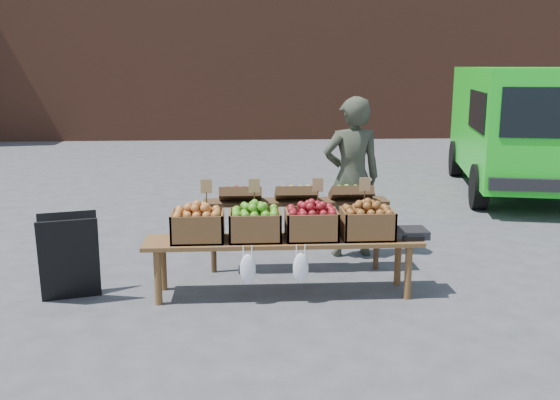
{
  "coord_description": "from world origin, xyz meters",
  "views": [
    {
      "loc": [
        -1.32,
        -5.87,
        2.24
      ],
      "look_at": [
        -0.92,
        0.49,
        0.85
      ],
      "focal_mm": 40.0,
      "sensor_mm": 36.0,
      "label": 1
    }
  ],
  "objects_px": {
    "crate_green_apples": "(367,224)",
    "weighing_scale": "(409,233)",
    "chalkboard_sign": "(69,257)",
    "crate_golden_apples": "(198,226)",
    "crate_red_apples": "(311,225)",
    "crate_russet_pears": "(255,225)",
    "vendor": "(352,178)",
    "delivery_van": "(525,131)",
    "back_table": "(296,225)",
    "display_bench": "(283,267)"
  },
  "relations": [
    {
      "from": "chalkboard_sign",
      "to": "crate_golden_apples",
      "type": "height_order",
      "value": "crate_golden_apples"
    },
    {
      "from": "crate_green_apples",
      "to": "weighing_scale",
      "type": "distance_m",
      "value": 0.44
    },
    {
      "from": "display_bench",
      "to": "crate_russet_pears",
      "type": "distance_m",
      "value": 0.51
    },
    {
      "from": "back_table",
      "to": "crate_green_apples",
      "type": "xyz_separation_m",
      "value": [
        0.64,
        -0.72,
        0.19
      ]
    },
    {
      "from": "crate_russet_pears",
      "to": "crate_green_apples",
      "type": "relative_size",
      "value": 1.0
    },
    {
      "from": "vendor",
      "to": "crate_golden_apples",
      "type": "relative_size",
      "value": 3.77
    },
    {
      "from": "crate_green_apples",
      "to": "chalkboard_sign",
      "type": "bearing_deg",
      "value": 179.65
    },
    {
      "from": "crate_golden_apples",
      "to": "crate_red_apples",
      "type": "xyz_separation_m",
      "value": [
        1.1,
        0.0,
        0.0
      ]
    },
    {
      "from": "chalkboard_sign",
      "to": "crate_golden_apples",
      "type": "distance_m",
      "value": 1.28
    },
    {
      "from": "crate_russet_pears",
      "to": "crate_red_apples",
      "type": "bearing_deg",
      "value": 0.0
    },
    {
      "from": "delivery_van",
      "to": "display_bench",
      "type": "distance_m",
      "value": 6.73
    },
    {
      "from": "display_bench",
      "to": "weighing_scale",
      "type": "height_order",
      "value": "weighing_scale"
    },
    {
      "from": "crate_golden_apples",
      "to": "crate_red_apples",
      "type": "bearing_deg",
      "value": 0.0
    },
    {
      "from": "chalkboard_sign",
      "to": "display_bench",
      "type": "height_order",
      "value": "chalkboard_sign"
    },
    {
      "from": "delivery_van",
      "to": "crate_green_apples",
      "type": "distance_m",
      "value": 6.15
    },
    {
      "from": "crate_golden_apples",
      "to": "weighing_scale",
      "type": "relative_size",
      "value": 1.47
    },
    {
      "from": "crate_red_apples",
      "to": "crate_russet_pears",
      "type": "bearing_deg",
      "value": 180.0
    },
    {
      "from": "back_table",
      "to": "crate_golden_apples",
      "type": "relative_size",
      "value": 4.2
    },
    {
      "from": "display_bench",
      "to": "crate_golden_apples",
      "type": "xyz_separation_m",
      "value": [
        -0.82,
        0.0,
        0.42
      ]
    },
    {
      "from": "crate_green_apples",
      "to": "weighing_scale",
      "type": "height_order",
      "value": "crate_green_apples"
    },
    {
      "from": "delivery_van",
      "to": "crate_russet_pears",
      "type": "relative_size",
      "value": 9.76
    },
    {
      "from": "delivery_van",
      "to": "back_table",
      "type": "xyz_separation_m",
      "value": [
        -4.42,
        -4.12,
        -0.57
      ]
    },
    {
      "from": "crate_golden_apples",
      "to": "crate_red_apples",
      "type": "relative_size",
      "value": 1.0
    },
    {
      "from": "vendor",
      "to": "crate_green_apples",
      "type": "distance_m",
      "value": 1.28
    },
    {
      "from": "vendor",
      "to": "crate_green_apples",
      "type": "bearing_deg",
      "value": 81.74
    },
    {
      "from": "crate_russet_pears",
      "to": "crate_golden_apples",
      "type": "bearing_deg",
      "value": 180.0
    },
    {
      "from": "crate_green_apples",
      "to": "weighing_scale",
      "type": "relative_size",
      "value": 1.47
    },
    {
      "from": "chalkboard_sign",
      "to": "back_table",
      "type": "xyz_separation_m",
      "value": [
        2.26,
        0.7,
        0.1
      ]
    },
    {
      "from": "delivery_van",
      "to": "display_bench",
      "type": "bearing_deg",
      "value": -121.1
    },
    {
      "from": "chalkboard_sign",
      "to": "weighing_scale",
      "type": "relative_size",
      "value": 2.48
    },
    {
      "from": "back_table",
      "to": "weighing_scale",
      "type": "relative_size",
      "value": 6.18
    },
    {
      "from": "display_bench",
      "to": "crate_green_apples",
      "type": "height_order",
      "value": "crate_green_apples"
    },
    {
      "from": "weighing_scale",
      "to": "display_bench",
      "type": "bearing_deg",
      "value": 180.0
    },
    {
      "from": "chalkboard_sign",
      "to": "crate_golden_apples",
      "type": "relative_size",
      "value": 1.69
    },
    {
      "from": "crate_red_apples",
      "to": "weighing_scale",
      "type": "xyz_separation_m",
      "value": [
        0.97,
        0.0,
        -0.1
      ]
    },
    {
      "from": "chalkboard_sign",
      "to": "crate_russet_pears",
      "type": "height_order",
      "value": "crate_russet_pears"
    },
    {
      "from": "crate_red_apples",
      "to": "crate_green_apples",
      "type": "distance_m",
      "value": 0.55
    },
    {
      "from": "crate_golden_apples",
      "to": "crate_green_apples",
      "type": "relative_size",
      "value": 1.0
    },
    {
      "from": "crate_red_apples",
      "to": "delivery_van",
      "type": "bearing_deg",
      "value": 48.2
    },
    {
      "from": "delivery_van",
      "to": "crate_red_apples",
      "type": "bearing_deg",
      "value": -119.34
    },
    {
      "from": "crate_green_apples",
      "to": "weighing_scale",
      "type": "bearing_deg",
      "value": 0.0
    },
    {
      "from": "chalkboard_sign",
      "to": "display_bench",
      "type": "bearing_deg",
      "value": -15.19
    },
    {
      "from": "crate_golden_apples",
      "to": "display_bench",
      "type": "bearing_deg",
      "value": 0.0
    },
    {
      "from": "back_table",
      "to": "crate_green_apples",
      "type": "relative_size",
      "value": 4.2
    },
    {
      "from": "display_bench",
      "to": "crate_golden_apples",
      "type": "height_order",
      "value": "crate_golden_apples"
    },
    {
      "from": "back_table",
      "to": "vendor",
      "type": "bearing_deg",
      "value": 37.46
    },
    {
      "from": "back_table",
      "to": "delivery_van",
      "type": "bearing_deg",
      "value": 43.01
    },
    {
      "from": "back_table",
      "to": "crate_golden_apples",
      "type": "xyz_separation_m",
      "value": [
        -1.01,
        -0.72,
        0.19
      ]
    },
    {
      "from": "crate_red_apples",
      "to": "crate_green_apples",
      "type": "xyz_separation_m",
      "value": [
        0.55,
        0.0,
        0.0
      ]
    },
    {
      "from": "vendor",
      "to": "chalkboard_sign",
      "type": "distance_m",
      "value": 3.25
    }
  ]
}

